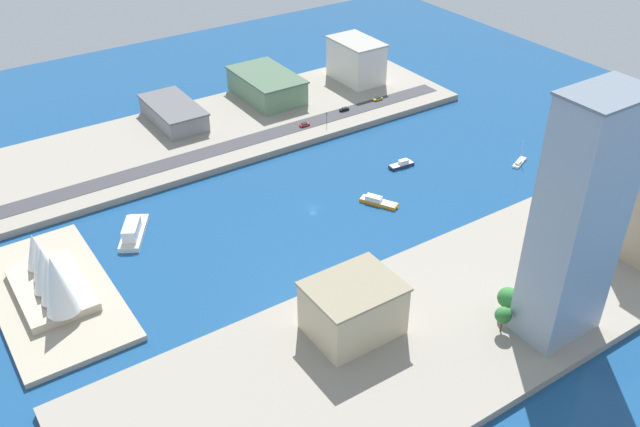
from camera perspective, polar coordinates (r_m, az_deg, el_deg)
The scene contains 20 objects.
ground_plane at distance 276.84m, azimuth -0.58°, elevation 0.45°, with size 440.00×440.00×0.00m, color navy.
quay_west at distance 226.49m, azimuth 10.73°, elevation -8.47°, with size 70.00×240.00×2.94m, color gray.
quay_east at distance 337.66m, azimuth -8.11°, elevation 6.84°, with size 70.00×240.00×2.94m, color gray.
peninsula_point at distance 248.34m, azimuth -20.96°, elevation -6.25°, with size 72.69×36.50×2.00m, color #A89E89.
road_strip at distance 320.71m, azimuth -6.50°, elevation 5.77°, with size 9.99×228.00×0.15m, color #38383D.
ferry_white_commuter at distance 268.27m, azimuth -15.04°, elevation -1.39°, with size 23.18×18.12×6.68m.
patrol_launch_navy at distance 306.99m, azimuth 6.69°, elevation 4.00°, with size 4.52×12.45×3.06m.
sailboat_small_white at distance 319.53m, azimuth 15.98°, elevation 4.05°, with size 6.75×11.22×11.04m.
water_taxi_orange at distance 279.82m, azimuth 4.75°, elevation 0.99°, with size 15.63×11.12×3.07m.
warehouse_low_gray at distance 343.41m, azimuth -11.88°, elevation 8.05°, with size 39.83×20.19×9.31m.
hotel_broad_white at distance 382.51m, azimuth 2.97°, elevation 12.41°, with size 30.51×19.73×21.94m.
office_block_beige at distance 211.08m, azimuth 2.72°, elevation -7.73°, with size 21.83×27.34×17.56m.
tower_tall_glass at distance 206.45m, azimuth 20.37°, elevation -0.65°, with size 16.21×24.85×78.04m.
terminal_long_green at distance 363.21m, azimuth -4.38°, elevation 10.39°, with size 42.09×25.63×12.63m.
pickup_red at distance 333.51m, azimuth -1.28°, elevation 7.29°, with size 2.11×4.95×1.65m.
suv_black at distance 349.09m, azimuth 2.00°, elevation 8.52°, with size 1.94×5.01×1.68m.
taxi_yellow_cab at distance 361.76m, azimuth 4.74°, elevation 9.35°, with size 2.11×5.22×1.62m.
traffic_light_waterfront at distance 333.39m, azimuth 0.55°, elevation 7.93°, with size 0.36×0.36×6.50m.
opera_landmark at distance 240.48m, azimuth -21.24°, elevation -4.82°, with size 38.18×21.69×23.38m.
park_tree_cluster at distance 223.48m, azimuth 15.00°, elevation -7.09°, with size 10.55×12.73×10.06m.
Camera 1 is at (-195.12, 126.41, 150.29)m, focal length 39.15 mm.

